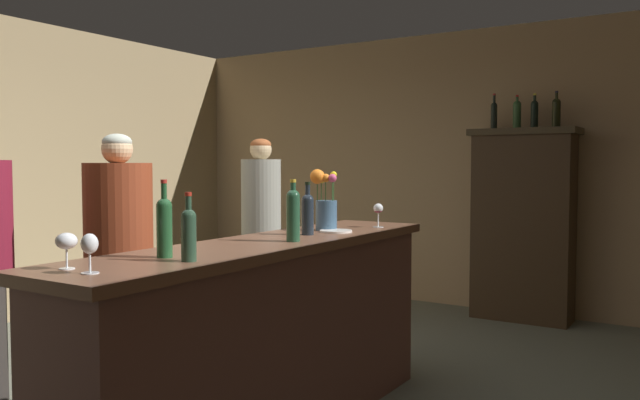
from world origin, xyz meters
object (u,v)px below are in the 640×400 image
at_px(wine_bottle_malbec, 189,231).
at_px(display_bottle_midright, 556,111).
at_px(patron_redhead, 119,265).
at_px(wine_glass_front, 378,210).
at_px(cheese_plate, 336,231).
at_px(wine_glass_mid, 66,242).
at_px(wine_glass_rear, 90,245).
at_px(display_cabinet, 523,221).
at_px(bar_counter, 267,339).
at_px(wine_bottle_syrah, 164,224).
at_px(patron_in_navy, 261,230).
at_px(display_bottle_center, 534,113).
at_px(wine_bottle_riesling, 308,212).
at_px(flower_arrangement, 325,205).
at_px(display_bottle_midleft, 517,113).
at_px(wine_bottle_chardonnay, 293,213).
at_px(display_bottle_left, 494,114).

distance_m(wine_bottle_malbec, display_bottle_midright, 4.22).
relative_size(display_bottle_midright, patron_redhead, 0.20).
bearing_deg(wine_glass_front, cheese_plate, -100.98).
height_order(wine_glass_mid, wine_glass_rear, wine_glass_rear).
relative_size(display_cabinet, wine_bottle_malbec, 6.22).
distance_m(bar_counter, wine_bottle_syrah, 0.98).
bearing_deg(display_cabinet, wine_glass_rear, -94.76).
xyz_separation_m(bar_counter, patron_in_navy, (-1.15, 1.46, 0.39)).
bearing_deg(display_bottle_center, wine_bottle_riesling, -99.47).
xyz_separation_m(wine_bottle_malbec, wine_glass_mid, (-0.26, -0.39, -0.02)).
bearing_deg(flower_arrangement, wine_glass_mid, -92.24).
bearing_deg(display_bottle_midleft, wine_glass_front, -94.91).
height_order(display_cabinet, flower_arrangement, display_cabinet).
relative_size(display_bottle_midleft, patron_redhead, 0.19).
bearing_deg(display_bottle_center, display_bottle_midleft, 180.00).
bearing_deg(wine_bottle_chardonnay, wine_bottle_syrah, -100.21).
xyz_separation_m(display_cabinet, wine_bottle_chardonnay, (-0.31, -3.32, 0.28)).
distance_m(wine_bottle_chardonnay, wine_glass_rear, 1.21).
bearing_deg(wine_glass_mid, wine_bottle_riesling, 85.46).
height_order(wine_bottle_syrah, display_bottle_left, display_bottle_left).
bearing_deg(patron_redhead, display_bottle_center, 66.21).
relative_size(flower_arrangement, display_bottle_center, 1.17).
height_order(wine_bottle_riesling, cheese_plate, wine_bottle_riesling).
height_order(bar_counter, display_bottle_midleft, display_bottle_midleft).
xyz_separation_m(wine_bottle_riesling, flower_arrangement, (-0.05, 0.27, 0.02)).
distance_m(wine_bottle_chardonnay, cheese_plate, 0.54).
xyz_separation_m(wine_glass_mid, display_bottle_midright, (0.81, 4.51, 0.77)).
bearing_deg(bar_counter, wine_glass_front, 80.64).
height_order(flower_arrangement, patron_redhead, patron_redhead).
bearing_deg(wine_glass_front, display_cabinet, 83.39).
relative_size(wine_glass_front, patron_redhead, 0.09).
bearing_deg(cheese_plate, wine_bottle_riesling, -106.06).
height_order(display_cabinet, display_bottle_center, display_bottle_center).
xyz_separation_m(wine_bottle_riesling, patron_in_navy, (-1.17, 1.10, -0.27)).
relative_size(wine_bottle_riesling, patron_in_navy, 0.18).
height_order(bar_counter, wine_bottle_chardonnay, wine_bottle_chardonnay).
relative_size(cheese_plate, patron_in_navy, 0.12).
height_order(display_cabinet, patron_in_navy, display_cabinet).
relative_size(wine_bottle_malbec, cheese_plate, 1.48).
relative_size(wine_glass_mid, wine_glass_rear, 0.95).
bearing_deg(wine_bottle_riesling, wine_glass_mid, -94.54).
bearing_deg(wine_glass_rear, display_bottle_left, 88.86).
xyz_separation_m(wine_bottle_syrah, display_bottle_midleft, (0.37, 4.09, 0.73)).
xyz_separation_m(wine_bottle_chardonnay, display_bottle_midleft, (0.23, 3.32, 0.72)).
height_order(wine_bottle_syrah, patron_redhead, patron_redhead).
distance_m(bar_counter, display_cabinet, 3.43).
height_order(display_cabinet, wine_glass_front, display_cabinet).
distance_m(wine_bottle_malbec, patron_redhead, 1.18).
distance_m(wine_glass_rear, patron_in_navy, 2.89).
bearing_deg(bar_counter, display_cabinet, 82.60).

